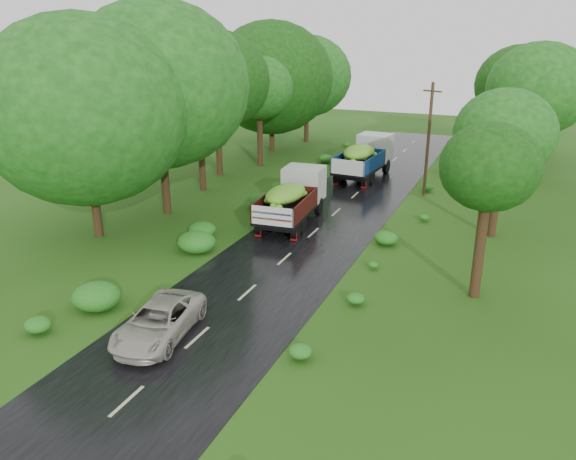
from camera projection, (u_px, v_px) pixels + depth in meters
The scene contains 10 objects.
ground at pixel (197, 338), 20.35m from camera, with size 120.00×120.00×0.00m, color #1F470F.
road at pixel (257, 283), 24.67m from camera, with size 6.50×80.00×0.02m, color black.
road_lines at pixel (267, 274), 25.54m from camera, with size 0.12×69.60×0.00m.
truck_near at pixel (294, 196), 31.98m from camera, with size 2.84×6.79×2.79m.
truck_far at pixel (366, 155), 41.70m from camera, with size 2.92×7.10×2.92m.
car at pixel (159, 321), 20.20m from camera, with size 2.08×4.50×1.25m, color #B3AD9F.
utility_pole at pixel (428, 139), 36.33m from camera, with size 1.24×0.55×7.39m.
trees_left at pixel (222, 86), 39.82m from camera, with size 6.29×33.59×9.62m.
trees_right at pixel (521, 102), 37.22m from camera, with size 5.21×32.84×8.32m.
shrubs at pixel (326, 216), 32.35m from camera, with size 11.90×44.00×0.70m.
Camera 1 is at (9.98, -15.11, 10.60)m, focal length 35.00 mm.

